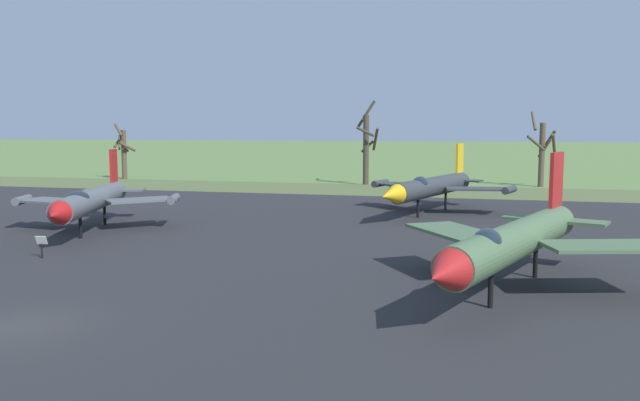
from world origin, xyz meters
name	(u,v)px	position (x,y,z in m)	size (l,w,h in m)	color
ground_plane	(17,328)	(0.00, 0.00, 0.00)	(600.00, 600.00, 0.00)	#607F42
asphalt_apron	(216,242)	(0.00, 15.34, 0.03)	(104.60, 51.12, 0.05)	#28282B
grass_verge_strip	(341,189)	(0.00, 46.90, 0.03)	(164.60, 12.00, 0.06)	#576539
jet_fighter_front_left	(430,187)	(10.43, 29.82, 2.04)	(10.89, 14.61, 5.02)	#33383D
jet_fighter_rear_center	(92,200)	(-8.61, 16.80, 1.97)	(9.92, 13.32, 4.83)	#565B60
info_placard_rear_center	(42,245)	(-6.27, 9.24, 0.70)	(0.55, 0.31, 1.13)	black
jet_fighter_rear_left	(515,239)	(15.26, 8.17, 2.08)	(10.30, 13.91, 5.17)	#4C6B47
bare_tree_far_left	(123,151)	(-28.97, 53.60, 3.52)	(2.70, 2.64, 6.88)	brown
bare_tree_left_of_center	(367,145)	(1.62, 52.89, 4.38)	(2.76, 2.71, 9.35)	#42382D
bare_tree_center	(543,150)	(20.25, 55.31, 3.97)	(3.27, 3.11, 8.07)	brown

